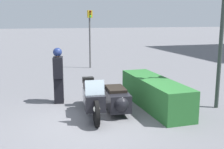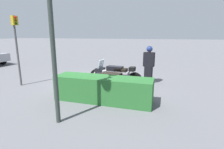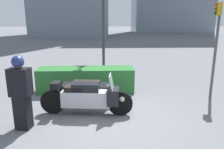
{
  "view_description": "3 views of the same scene",
  "coord_description": "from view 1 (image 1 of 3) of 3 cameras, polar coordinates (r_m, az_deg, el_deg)",
  "views": [
    {
      "loc": [
        6.85,
        -1.5,
        2.73
      ],
      "look_at": [
        -1.35,
        1.0,
        1.03
      ],
      "focal_mm": 45.0,
      "sensor_mm": 36.0,
      "label": 1
    },
    {
      "loc": [
        -2.98,
        7.88,
        2.37
      ],
      "look_at": [
        -0.89,
        1.03,
        0.71
      ],
      "focal_mm": 28.0,
      "sensor_mm": 36.0,
      "label": 2
    },
    {
      "loc": [
        -0.26,
        -5.58,
        2.62
      ],
      "look_at": [
        -0.01,
        1.25,
        0.9
      ],
      "focal_mm": 35.0,
      "sensor_mm": 36.0,
      "label": 3
    }
  ],
  "objects": [
    {
      "name": "hedge_bush_curbside",
      "position": [
        8.94,
        8.6,
        -3.72
      ],
      "size": [
        3.49,
        0.92,
        0.89
      ],
      "primitive_type": "cube",
      "color": "#28662D",
      "rests_on": "ground"
    },
    {
      "name": "traffic_light_far",
      "position": [
        15.8,
        -4.51,
        8.96
      ],
      "size": [
        0.22,
        0.28,
        3.2
      ],
      "rotation": [
        0.0,
        0.0,
        0.15
      ],
      "color": "#4C4C4C",
      "rests_on": "ground"
    },
    {
      "name": "police_motorcycle",
      "position": [
        8.16,
        -1.31,
        -4.84
      ],
      "size": [
        2.61,
        1.47,
        1.17
      ],
      "rotation": [
        0.0,
        0.0,
        -0.1
      ],
      "color": "black",
      "rests_on": "ground"
    },
    {
      "name": "twin_lamp_post",
      "position": [
        9.08,
        21.81,
        13.71
      ],
      "size": [
        0.36,
        1.29,
        4.18
      ],
      "color": "#2D3833",
      "rests_on": "ground"
    },
    {
      "name": "officer_rider",
      "position": [
        9.32,
        -10.86,
        0.08
      ],
      "size": [
        0.54,
        0.38,
        1.83
      ],
      "rotation": [
        0.0,
        0.0,
        -1.73
      ],
      "color": "black",
      "rests_on": "ground"
    },
    {
      "name": "ground_plane",
      "position": [
        7.52,
        -4.33,
        -10.1
      ],
      "size": [
        160.0,
        160.0,
        0.0
      ],
      "primitive_type": "plane",
      "color": "slate"
    }
  ]
}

